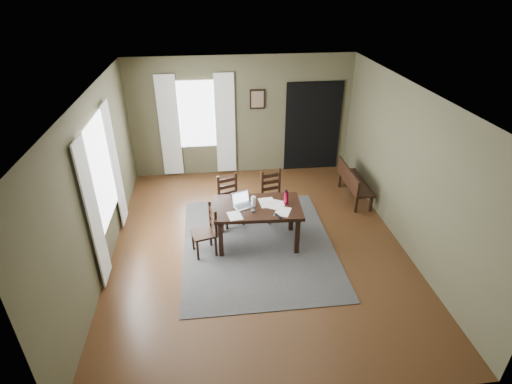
{
  "coord_description": "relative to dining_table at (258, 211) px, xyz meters",
  "views": [
    {
      "loc": [
        -0.71,
        -5.66,
        4.24
      ],
      "look_at": [
        0.0,
        0.3,
        0.9
      ],
      "focal_mm": 28.0,
      "sensor_mm": 36.0,
      "label": 1
    }
  ],
  "objects": [
    {
      "name": "rug",
      "position": [
        -0.0,
        -0.08,
        -0.65
      ],
      "size": [
        2.6,
        3.2,
        0.01
      ],
      "color": "#3B3B3B",
      "rests_on": "ground"
    },
    {
      "name": "curtain_left_far",
      "position": [
        -2.44,
        0.94,
        0.54
      ],
      "size": [
        0.03,
        0.48,
        2.3
      ],
      "color": "silver",
      "rests_on": "ground"
    },
    {
      "name": "dining_table",
      "position": [
        0.0,
        0.0,
        0.0
      ],
      "size": [
        1.52,
        0.96,
        0.74
      ],
      "rotation": [
        0.0,
        0.0,
        -0.05
      ],
      "color": "black",
      "rests_on": "rug"
    },
    {
      "name": "framed_picture",
      "position": [
        0.35,
        2.89,
        1.09
      ],
      "size": [
        0.34,
        0.03,
        0.44
      ],
      "color": "black",
      "rests_on": "ground"
    },
    {
      "name": "water_bottle",
      "position": [
        0.49,
        0.03,
        0.21
      ],
      "size": [
        0.1,
        0.1,
        0.26
      ],
      "rotation": [
        0.0,
        0.0,
        0.44
      ],
      "color": "#AB0D2E",
      "rests_on": "dining_table"
    },
    {
      "name": "bench",
      "position": [
        2.15,
        1.31,
        -0.23
      ],
      "size": [
        0.4,
        1.25,
        0.71
      ],
      "rotation": [
        0.0,
        0.0,
        1.57
      ],
      "color": "black",
      "rests_on": "ground"
    },
    {
      "name": "chair_back_left",
      "position": [
        -0.43,
        0.73,
        -0.2
      ],
      "size": [
        0.51,
        0.51,
        0.93
      ],
      "rotation": [
        0.0,
        0.0,
        0.31
      ],
      "color": "black",
      "rests_on": "rug"
    },
    {
      "name": "window_left",
      "position": [
        -2.47,
        0.12,
        0.79
      ],
      "size": [
        0.01,
        1.3,
        1.7
      ],
      "color": "white",
      "rests_on": "ground"
    },
    {
      "name": "doorway_back",
      "position": [
        1.65,
        2.89,
        0.39
      ],
      "size": [
        1.3,
        0.03,
        2.1
      ],
      "color": "black",
      "rests_on": "ground"
    },
    {
      "name": "computer_mouse",
      "position": [
        -0.1,
        -0.16,
        0.11
      ],
      "size": [
        0.06,
        0.1,
        0.03
      ],
      "primitive_type": "cube",
      "rotation": [
        0.0,
        0.0,
        0.13
      ],
      "color": "#3F3F42",
      "rests_on": "dining_table"
    },
    {
      "name": "chair_end",
      "position": [
        -0.89,
        -0.19,
        -0.22
      ],
      "size": [
        0.47,
        0.47,
        0.88
      ],
      "rotation": [
        0.0,
        0.0,
        -1.31
      ],
      "color": "black",
      "rests_on": "rug"
    },
    {
      "name": "curtain_back_right",
      "position": [
        -0.38,
        2.86,
        0.54
      ],
      "size": [
        0.44,
        0.03,
        2.3
      ],
      "color": "silver",
      "rests_on": "ground"
    },
    {
      "name": "ground",
      "position": [
        -0.0,
        -0.08,
        -0.66
      ],
      "size": [
        5.0,
        6.0,
        0.01
      ],
      "color": "#492C16"
    },
    {
      "name": "chair_back_right",
      "position": [
        0.4,
        0.8,
        -0.19
      ],
      "size": [
        0.49,
        0.5,
        0.94
      ],
      "rotation": [
        0.0,
        0.0,
        0.22
      ],
      "color": "black",
      "rests_on": "rug"
    },
    {
      "name": "paper_c",
      "position": [
        0.17,
        0.1,
        0.09
      ],
      "size": [
        0.28,
        0.35,
        0.0
      ],
      "primitive_type": "cube",
      "rotation": [
        0.0,
        0.0,
        0.08
      ],
      "color": "white",
      "rests_on": "dining_table"
    },
    {
      "name": "curtain_back_left",
      "position": [
        -1.62,
        2.86,
        0.54
      ],
      "size": [
        0.44,
        0.03,
        2.3
      ],
      "color": "silver",
      "rests_on": "ground"
    },
    {
      "name": "laptop",
      "position": [
        -0.26,
        0.06,
        0.15
      ],
      "size": [
        0.4,
        0.37,
        0.23
      ],
      "rotation": [
        0.0,
        0.0,
        0.39
      ],
      "color": "#B7B7BC",
      "rests_on": "dining_table"
    },
    {
      "name": "room_shell",
      "position": [
        -0.0,
        -0.08,
        1.15
      ],
      "size": [
        5.02,
        6.02,
        2.71
      ],
      "color": "#4E4B32",
      "rests_on": "ground"
    },
    {
      "name": "curtain_left_near",
      "position": [
        -2.44,
        -0.7,
        0.54
      ],
      "size": [
        0.03,
        0.48,
        2.3
      ],
      "color": "silver",
      "rests_on": "ground"
    },
    {
      "name": "paper_d",
      "position": [
        0.33,
        -0.0,
        0.09
      ],
      "size": [
        0.37,
        0.39,
        0.0
      ],
      "primitive_type": "cube",
      "rotation": [
        0.0,
        0.0,
        -0.5
      ],
      "color": "white",
      "rests_on": "dining_table"
    },
    {
      "name": "paper_b",
      "position": [
        0.39,
        -0.22,
        0.09
      ],
      "size": [
        0.34,
        0.37,
        0.0
      ],
      "primitive_type": "cube",
      "rotation": [
        0.0,
        0.0,
        -0.43
      ],
      "color": "white",
      "rests_on": "dining_table"
    },
    {
      "name": "window_back",
      "position": [
        -1.0,
        2.89,
        0.79
      ],
      "size": [
        1.0,
        0.01,
        1.5
      ],
      "color": "white",
      "rests_on": "ground"
    },
    {
      "name": "paper_a",
      "position": [
        -0.41,
        -0.26,
        0.09
      ],
      "size": [
        0.26,
        0.31,
        0.0
      ],
      "primitive_type": "cube",
      "rotation": [
        0.0,
        0.0,
        0.18
      ],
      "color": "white",
      "rests_on": "dining_table"
    },
    {
      "name": "tv_remote",
      "position": [
        0.29,
        -0.36,
        0.1
      ],
      "size": [
        0.11,
        0.17,
        0.02
      ],
      "primitive_type": "cube",
      "rotation": [
        0.0,
        0.0,
        0.45
      ],
      "color": "black",
      "rests_on": "dining_table"
    },
    {
      "name": "drinking_glass",
      "position": [
        -0.07,
        0.04,
        0.17
      ],
      "size": [
        0.1,
        0.1,
        0.17
      ],
      "primitive_type": "cylinder",
      "rotation": [
        0.0,
        0.0,
        -0.43
      ],
      "color": "silver",
      "rests_on": "dining_table"
    }
  ]
}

